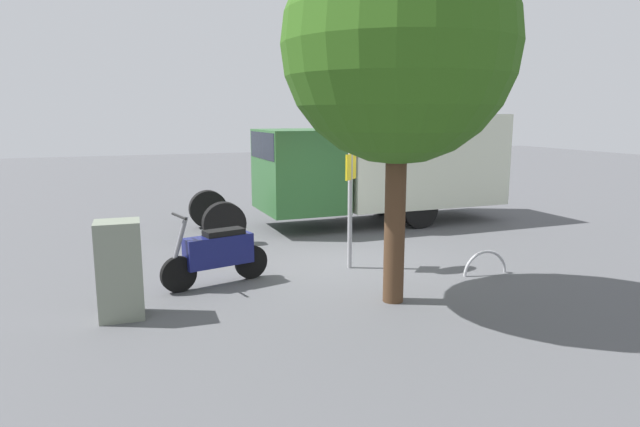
% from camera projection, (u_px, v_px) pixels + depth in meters
% --- Properties ---
extents(ground_plane, '(60.00, 60.00, 0.00)m').
position_uv_depth(ground_plane, '(341.00, 265.00, 9.92)').
color(ground_plane, '#4F5053').
extents(box_truck_near, '(7.69, 2.22, 2.70)m').
position_uv_depth(box_truck_near, '(380.00, 162.00, 13.58)').
color(box_truck_near, black).
rests_on(box_truck_near, ground).
extents(motorcycle, '(1.78, 0.71, 1.20)m').
position_uv_depth(motorcycle, '(218.00, 253.00, 8.71)').
color(motorcycle, black).
rests_on(motorcycle, ground).
extents(stop_sign, '(0.71, 0.33, 2.82)m').
position_uv_depth(stop_sign, '(351.00, 163.00, 9.41)').
color(stop_sign, '#9E9EA3').
rests_on(stop_sign, ground).
extents(street_tree, '(3.21, 3.21, 5.22)m').
position_uv_depth(street_tree, '(399.00, 47.00, 7.38)').
color(street_tree, '#47301E').
rests_on(street_tree, ground).
extents(utility_cabinet, '(0.60, 0.51, 1.32)m').
position_uv_depth(utility_cabinet, '(120.00, 270.00, 7.25)').
color(utility_cabinet, slate).
rests_on(utility_cabinet, ground).
extents(bike_rack_hoop, '(0.85, 0.09, 0.85)m').
position_uv_depth(bike_rack_hoop, '(485.00, 274.00, 9.36)').
color(bike_rack_hoop, '#B7B7BC').
rests_on(bike_rack_hoop, ground).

